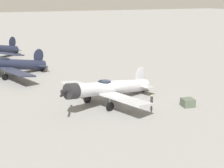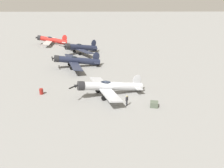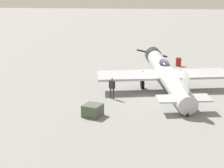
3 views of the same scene
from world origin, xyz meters
The scene contains 5 objects.
ground_plane centered at (0.00, 0.00, 0.00)m, with size 400.00×400.00×0.00m, color gray.
airplane_foreground centered at (-0.50, -0.17, 1.48)m, with size 10.95×10.39×2.87m.
airplane_mid_apron centered at (-7.38, 14.79, 1.51)m, with size 10.26×13.01×3.12m.
ground_crew_mechanic centered at (1.97, -3.79, 0.94)m, with size 0.39×0.53×1.55m.
equipment_crate centered at (5.70, -4.15, 0.37)m, with size 1.27×1.25×0.74m.
Camera 1 is at (-12.23, -24.71, 9.62)m, focal length 48.87 mm.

